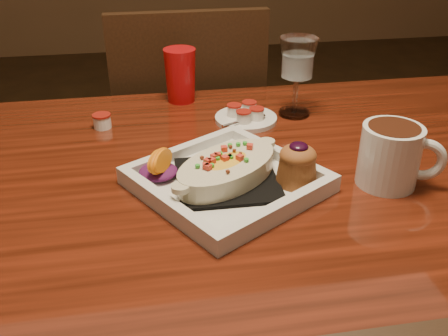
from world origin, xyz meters
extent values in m
cube|color=maroon|center=(0.00, 0.00, 0.73)|extent=(1.50, 0.90, 0.04)
cylinder|color=black|center=(0.67, 0.37, 0.35)|extent=(0.07, 0.07, 0.71)
cube|color=black|center=(0.00, 0.70, 0.45)|extent=(0.42, 0.42, 0.04)
cylinder|color=black|center=(0.17, 0.87, 0.23)|extent=(0.04, 0.04, 0.45)
cylinder|color=black|center=(-0.17, 0.87, 0.23)|extent=(0.04, 0.04, 0.45)
cylinder|color=black|center=(0.17, 0.53, 0.23)|extent=(0.04, 0.04, 0.45)
cylinder|color=black|center=(-0.17, 0.53, 0.23)|extent=(0.04, 0.04, 0.45)
cube|color=black|center=(0.00, 0.51, 0.70)|extent=(0.40, 0.03, 0.46)
cube|color=silver|center=(0.00, -0.01, 0.76)|extent=(0.36, 0.36, 0.01)
cube|color=black|center=(0.00, -0.01, 0.77)|extent=(0.17, 0.17, 0.01)
ellipsoid|color=yellow|center=(0.00, -0.01, 0.79)|extent=(0.19, 0.17, 0.03)
ellipsoid|color=#571450|center=(-0.11, 0.02, 0.77)|extent=(0.07, 0.07, 0.02)
cone|color=#955526|center=(0.11, -0.04, 0.79)|extent=(0.07, 0.07, 0.05)
ellipsoid|color=#955526|center=(0.11, -0.04, 0.81)|extent=(0.06, 0.06, 0.03)
ellipsoid|color=black|center=(0.11, -0.04, 0.83)|extent=(0.03, 0.03, 0.01)
cylinder|color=silver|center=(0.27, -0.04, 0.80)|extent=(0.10, 0.10, 0.10)
cylinder|color=#33170D|center=(0.27, -0.04, 0.84)|extent=(0.08, 0.08, 0.02)
torus|color=silver|center=(0.32, -0.07, 0.80)|extent=(0.07, 0.04, 0.07)
cylinder|color=silver|center=(0.20, 0.27, 0.75)|extent=(0.07, 0.07, 0.01)
cylinder|color=silver|center=(0.20, 0.27, 0.79)|extent=(0.01, 0.01, 0.08)
cone|color=silver|center=(0.20, 0.27, 0.88)|extent=(0.08, 0.08, 0.09)
cylinder|color=silver|center=(0.09, 0.25, 0.75)|extent=(0.13, 0.13, 0.01)
cylinder|color=white|center=(0.07, 0.26, 0.77)|extent=(0.03, 0.03, 0.02)
cylinder|color=#B32016|center=(0.07, 0.26, 0.78)|extent=(0.03, 0.03, 0.00)
cylinder|color=white|center=(0.10, 0.27, 0.77)|extent=(0.03, 0.03, 0.02)
cylinder|color=#B32016|center=(0.10, 0.27, 0.78)|extent=(0.03, 0.03, 0.00)
cylinder|color=white|center=(0.11, 0.23, 0.77)|extent=(0.03, 0.03, 0.02)
cylinder|color=#B32016|center=(0.11, 0.23, 0.78)|extent=(0.03, 0.03, 0.00)
cylinder|color=white|center=(0.08, 0.22, 0.77)|extent=(0.03, 0.03, 0.02)
cylinder|color=#B32016|center=(0.08, 0.22, 0.78)|extent=(0.03, 0.03, 0.00)
cylinder|color=white|center=(-0.21, 0.27, 0.76)|extent=(0.04, 0.04, 0.03)
cylinder|color=#B32016|center=(-0.21, 0.27, 0.78)|extent=(0.04, 0.04, 0.00)
cone|color=red|center=(-0.03, 0.39, 0.81)|extent=(0.07, 0.07, 0.12)
camera|label=1|loc=(-0.12, -0.71, 1.18)|focal=40.00mm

